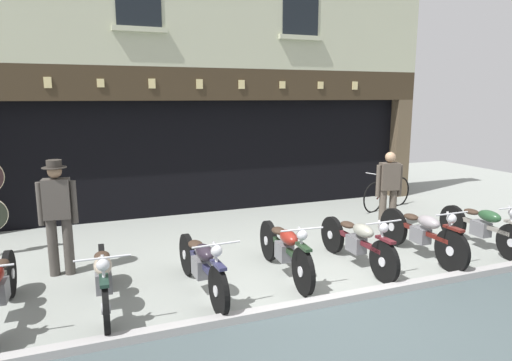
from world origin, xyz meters
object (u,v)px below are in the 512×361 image
at_px(motorcycle_left, 103,278).
at_px(motorcycle_center_right, 357,241).
at_px(motorcycle_far_right, 482,226).
at_px(advert_board_near, 317,127).
at_px(motorcycle_center, 285,249).
at_px(motorcycle_center_left, 202,264).
at_px(leaning_bicycle, 387,193).
at_px(shopkeeper_center, 389,186).
at_px(salesman_left, 58,212).
at_px(motorcycle_right, 421,233).

bearing_deg(motorcycle_left, motorcycle_center_right, -177.73).
relative_size(motorcycle_far_right, advert_board_near, 2.16).
xyz_separation_m(motorcycle_left, motorcycle_center, (2.60, 0.13, 0.01)).
bearing_deg(motorcycle_center_left, leaning_bicycle, -153.65).
relative_size(advert_board_near, leaning_bicycle, 0.53).
xyz_separation_m(motorcycle_center, shopkeeper_center, (3.07, 1.56, 0.44)).
distance_m(motorcycle_center_left, motorcycle_center_right, 2.56).
height_order(motorcycle_center, salesman_left, salesman_left).
bearing_deg(motorcycle_center, motorcycle_right, -179.24).
xyz_separation_m(motorcycle_center_left, motorcycle_right, (3.80, 0.02, 0.02)).
height_order(salesman_left, shopkeeper_center, salesman_left).
relative_size(salesman_left, leaning_bicycle, 1.02).
xyz_separation_m(salesman_left, leaning_bicycle, (7.23, 1.60, -0.60)).
bearing_deg(motorcycle_center_right, motorcycle_left, -0.04).
distance_m(motorcycle_center, salesman_left, 3.44).
xyz_separation_m(motorcycle_far_right, advert_board_near, (-0.94, 4.39, 1.50)).
bearing_deg(leaning_bicycle, motorcycle_left, 97.09).
distance_m(motorcycle_center_right, advert_board_near, 4.84).
bearing_deg(motorcycle_center, motorcycle_far_right, -178.83).
height_order(motorcycle_left, motorcycle_center_right, motorcycle_center_right).
bearing_deg(motorcycle_left, motorcycle_right, -178.51).
xyz_separation_m(motorcycle_center_right, shopkeeper_center, (1.83, 1.63, 0.45)).
bearing_deg(motorcycle_center, motorcycle_center_left, 9.38).
relative_size(motorcycle_far_right, shopkeeper_center, 1.25).
distance_m(motorcycle_left, shopkeeper_center, 5.94).
relative_size(motorcycle_center, salesman_left, 1.17).
height_order(motorcycle_far_right, shopkeeper_center, shopkeeper_center).
bearing_deg(motorcycle_center_left, motorcycle_right, 177.49).
relative_size(motorcycle_far_right, leaning_bicycle, 1.14).
distance_m(motorcycle_center, shopkeeper_center, 3.48).
distance_m(motorcycle_left, motorcycle_far_right, 6.41).
relative_size(motorcycle_center_left, advert_board_near, 2.25).
xyz_separation_m(motorcycle_right, motorcycle_far_right, (1.32, -0.03, -0.02)).
height_order(salesman_left, advert_board_near, advert_board_near).
height_order(motorcycle_far_right, leaning_bicycle, leaning_bicycle).
xyz_separation_m(motorcycle_left, motorcycle_center_right, (3.84, 0.06, 0.00)).
bearing_deg(motorcycle_left, motorcycle_center_left, -178.98).
relative_size(salesman_left, advert_board_near, 1.93).
relative_size(motorcycle_right, motorcycle_far_right, 1.05).
height_order(motorcycle_far_right, advert_board_near, advert_board_near).
bearing_deg(motorcycle_left, motorcycle_center, -175.80).
distance_m(motorcycle_center_right, motorcycle_far_right, 2.56).
relative_size(motorcycle_center_right, shopkeeper_center, 1.29).
height_order(motorcycle_center, leaning_bicycle, leaning_bicycle).
bearing_deg(motorcycle_right, motorcycle_center_left, 0.46).
relative_size(motorcycle_center_left, motorcycle_right, 0.99).
bearing_deg(motorcycle_left, shopkeeper_center, -162.10).
bearing_deg(shopkeeper_center, motorcycle_far_right, 125.55).
distance_m(motorcycle_right, advert_board_near, 4.62).
height_order(motorcycle_far_right, salesman_left, salesman_left).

